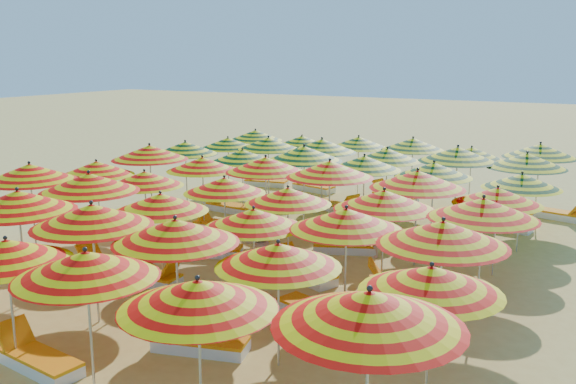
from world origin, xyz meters
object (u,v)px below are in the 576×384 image
at_px(umbrella_29, 497,196).
at_px(umbrella_40, 458,154).
at_px(umbrella_10, 278,255).
at_px(lounger_3, 198,343).
at_px(umbrella_9, 176,231).
at_px(umbrella_11, 431,280).
at_px(lounger_7, 208,250).
at_px(lounger_17, 394,197).
at_px(lounger_5, 148,277).
at_px(umbrella_8, 92,216).
at_px(umbrella_32, 304,154).
at_px(lounger_9, 405,285).
at_px(umbrella_14, 161,203).
at_px(lounger_18, 555,214).
at_px(umbrella_19, 145,179).
at_px(umbrella_23, 483,208).
at_px(umbrella_34, 434,170).
at_px(umbrella_26, 266,165).
at_px(umbrella_4, 198,295).
at_px(umbrella_15, 254,218).
at_px(umbrella_24, 150,152).
at_px(lounger_10, 220,225).
at_px(umbrella_5, 369,309).
at_px(umbrella_33, 364,163).
at_px(lounger_12, 229,207).
at_px(umbrella_22, 384,200).
at_px(umbrella_17, 443,233).
at_px(umbrella_37, 268,143).
at_px(umbrella_45, 413,144).
at_px(beachgoer_a, 376,232).
at_px(lounger_1, 38,360).
at_px(umbrella_43, 302,141).
at_px(umbrella_12, 30,173).
at_px(beachgoer_b, 258,242).
at_px(umbrella_27, 330,169).
at_px(lounger_15, 265,182).
at_px(umbrella_46, 472,153).
at_px(lounger_8, 304,273).
at_px(lounger_4, 107,269).
at_px(lounger_6, 317,311).
at_px(umbrella_2, 6,251).
at_px(lounger_16, 313,187).
at_px(umbrella_44, 359,142).
at_px(umbrella_16, 346,219).
at_px(lounger_13, 336,207).
at_px(umbrella_21, 288,196).
at_px(umbrella_35, 522,181).

relative_size(umbrella_29, umbrella_40, 0.84).
height_order(umbrella_10, lounger_3, umbrella_10).
bearing_deg(umbrella_9, umbrella_11, 1.34).
height_order(lounger_7, lounger_17, same).
bearing_deg(umbrella_11, lounger_5, 164.32).
relative_size(umbrella_8, umbrella_32, 1.05).
height_order(umbrella_32, lounger_9, umbrella_32).
relative_size(umbrella_14, umbrella_32, 1.01).
bearing_deg(lounger_18, lounger_9, -91.11).
relative_size(umbrella_19, umbrella_23, 0.95).
bearing_deg(umbrella_29, umbrella_34, 134.61).
bearing_deg(umbrella_26, umbrella_4, -64.66).
distance_m(umbrella_15, umbrella_24, 7.82).
height_order(umbrella_24, lounger_10, umbrella_24).
relative_size(umbrella_5, umbrella_33, 1.10).
bearing_deg(lounger_12, umbrella_22, 152.66).
distance_m(umbrella_19, umbrella_23, 8.81).
xyz_separation_m(umbrella_17, umbrella_37, (-8.63, 8.72, -0.05)).
bearing_deg(umbrella_45, umbrella_10, -81.61).
bearing_deg(lounger_10, beachgoer_a, 174.45).
height_order(umbrella_19, lounger_1, umbrella_19).
relative_size(umbrella_14, umbrella_23, 1.03).
bearing_deg(umbrella_43, lounger_12, -96.34).
distance_m(umbrella_9, umbrella_12, 7.02).
bearing_deg(beachgoer_b, lounger_9, 126.87).
relative_size(umbrella_4, umbrella_27, 0.97).
relative_size(lounger_1, lounger_9, 0.98).
xyz_separation_m(lounger_9, lounger_15, (-8.74, 8.61, 0.00)).
height_order(umbrella_46, lounger_7, umbrella_46).
height_order(umbrella_11, lounger_3, umbrella_11).
height_order(umbrella_32, lounger_5, umbrella_32).
relative_size(lounger_8, lounger_15, 1.01).
xyz_separation_m(lounger_4, lounger_6, (5.54, 0.11, 0.00)).
distance_m(umbrella_10, umbrella_27, 6.86).
xyz_separation_m(lounger_8, lounger_9, (2.37, 0.35, 0.00)).
xyz_separation_m(umbrella_33, lounger_4, (-3.87, -6.61, -1.91)).
height_order(umbrella_40, lounger_5, umbrella_40).
bearing_deg(umbrella_43, umbrella_11, -55.68).
relative_size(umbrella_33, lounger_6, 1.41).
bearing_deg(umbrella_27, beachgoer_a, -3.21).
bearing_deg(umbrella_34, lounger_6, -93.54).
height_order(umbrella_2, beachgoer_a, umbrella_2).
bearing_deg(lounger_16, umbrella_43, 8.02).
height_order(umbrella_44, lounger_9, umbrella_44).
bearing_deg(umbrella_16, lounger_5, -176.71).
relative_size(umbrella_44, lounger_13, 1.26).
height_order(umbrella_29, lounger_16, umbrella_29).
bearing_deg(umbrella_23, lounger_13, 134.37).
relative_size(umbrella_21, umbrella_35, 1.05).
height_order(lounger_1, beachgoer_b, beachgoer_b).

